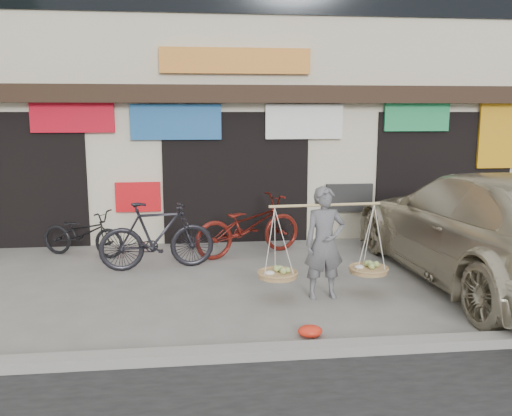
{
  "coord_description": "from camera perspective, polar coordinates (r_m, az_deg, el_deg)",
  "views": [
    {
      "loc": [
        -0.86,
        -7.62,
        2.7
      ],
      "look_at": [
        0.12,
        0.9,
        1.17
      ],
      "focal_mm": 38.0,
      "sensor_mm": 36.0,
      "label": 1
    }
  ],
  "objects": [
    {
      "name": "red_bag",
      "position": [
        6.79,
        5.72,
        -12.77
      ],
      "size": [
        0.31,
        0.25,
        0.14
      ],
      "primitive_type": "ellipsoid",
      "color": "red",
      "rests_on": "ground"
    },
    {
      "name": "street_vendor",
      "position": [
        7.95,
        7.2,
        -4.13
      ],
      "size": [
        1.94,
        0.64,
        1.65
      ],
      "rotation": [
        0.0,
        0.0,
        0.06
      ],
      "color": "slate",
      "rests_on": "ground"
    },
    {
      "name": "bike_1",
      "position": [
        9.51,
        -10.38,
        -2.88
      ],
      "size": [
        2.03,
        0.82,
        1.18
      ],
      "primitive_type": "imported",
      "rotation": [
        0.0,
        0.0,
        1.71
      ],
      "color": "black",
      "rests_on": "ground"
    },
    {
      "name": "ground",
      "position": [
        8.13,
        -0.09,
        -9.32
      ],
      "size": [
        70.0,
        70.0,
        0.0
      ],
      "primitive_type": "plane",
      "color": "gray",
      "rests_on": "ground"
    },
    {
      "name": "shophouse_block",
      "position": [
        14.08,
        -3.12,
        13.12
      ],
      "size": [
        14.0,
        6.32,
        7.0
      ],
      "color": "beige",
      "rests_on": "ground"
    },
    {
      "name": "bike_0",
      "position": [
        10.73,
        -17.77,
        -2.55
      ],
      "size": [
        1.78,
        1.17,
        0.88
      ],
      "primitive_type": "imported",
      "rotation": [
        0.0,
        0.0,
        1.19
      ],
      "color": "black",
      "rests_on": "ground"
    },
    {
      "name": "bike_2",
      "position": [
        10.28,
        -0.81,
        -1.86
      ],
      "size": [
        2.3,
        1.5,
        1.14
      ],
      "primitive_type": "imported",
      "rotation": [
        0.0,
        0.0,
        1.95
      ],
      "color": "#601710",
      "rests_on": "ground"
    },
    {
      "name": "kerb",
      "position": [
        6.27,
        2.04,
        -14.84
      ],
      "size": [
        70.0,
        0.25,
        0.12
      ],
      "primitive_type": "cube",
      "color": "gray",
      "rests_on": "ground"
    },
    {
      "name": "suv",
      "position": [
        9.33,
        23.19,
        -1.88
      ],
      "size": [
        2.72,
        6.27,
        1.8
      ],
      "rotation": [
        0.0,
        0.0,
        3.18
      ],
      "color": "beige",
      "rests_on": "ground"
    }
  ]
}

